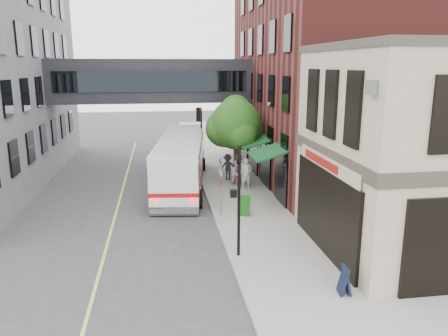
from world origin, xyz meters
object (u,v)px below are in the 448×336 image
object	(u,v)px
pedestrian_a	(246,174)
pedestrian_c	(228,167)
bus	(181,160)
pedestrian_b	(237,173)
sandwich_board	(345,280)
newspaper_box	(245,206)

from	to	relation	value
pedestrian_a	pedestrian_c	world-z (taller)	pedestrian_a
bus	pedestrian_b	xyz separation A→B (m)	(3.41, -0.88, -0.80)
pedestrian_b	sandwich_board	bearing A→B (deg)	-105.38
pedestrian_a	newspaper_box	distance (m)	4.88
pedestrian_b	newspaper_box	size ratio (longest dim) A/B	1.65
bus	sandwich_board	xyz separation A→B (m)	(4.63, -14.55, -1.13)
pedestrian_a	newspaper_box	xyz separation A→B (m)	(-1.01, -4.75, -0.46)
newspaper_box	sandwich_board	bearing A→B (deg)	-63.89
pedestrian_b	sandwich_board	xyz separation A→B (m)	(1.22, -13.68, -0.33)
pedestrian_a	sandwich_board	distance (m)	12.97
pedestrian_a	pedestrian_b	size ratio (longest dim) A/B	1.17
bus	newspaper_box	xyz separation A→B (m)	(2.88, -6.37, -1.12)
pedestrian_b	pedestrian_c	bearing A→B (deg)	81.07
sandwich_board	pedestrian_a	bearing A→B (deg)	100.60
pedestrian_a	pedestrian_c	bearing A→B (deg)	100.58
pedestrian_a	newspaper_box	world-z (taller)	pedestrian_a
pedestrian_c	sandwich_board	size ratio (longest dim) A/B	1.78
bus	sandwich_board	world-z (taller)	bus
bus	pedestrian_a	world-z (taller)	bus
newspaper_box	sandwich_board	xyz separation A→B (m)	(1.75, -8.19, -0.01)
newspaper_box	sandwich_board	size ratio (longest dim) A/B	1.02
bus	pedestrian_c	bearing A→B (deg)	12.74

